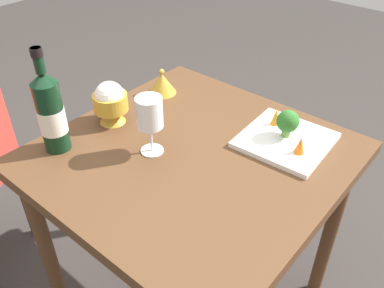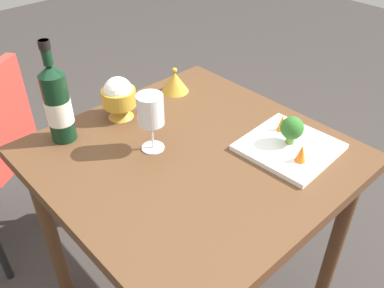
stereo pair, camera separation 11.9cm
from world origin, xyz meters
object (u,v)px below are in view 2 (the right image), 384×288
rice_bowl (119,97)px  carrot_garnish_left (301,153)px  rice_bowl_lid (175,82)px  carrot_garnish_right (282,122)px  wine_bottle (57,103)px  broccoli_floret (292,129)px  serving_plate (289,147)px  wine_glass (151,111)px

rice_bowl → carrot_garnish_left: 0.60m
rice_bowl_lid → carrot_garnish_right: rice_bowl_lid is taller
wine_bottle → rice_bowl: bearing=-94.5°
carrot_garnish_left → carrot_garnish_right: (0.13, -0.08, 0.00)m
rice_bowl → broccoli_floret: (-0.48, -0.27, -0.01)m
rice_bowl_lid → broccoli_floret: bearing=-177.0°
broccoli_floret → carrot_garnish_left: broccoli_floret is taller
rice_bowl → broccoli_floret: rice_bowl is taller
rice_bowl → serving_plate: bearing=-151.9°
rice_bowl → serving_plate: (-0.49, -0.26, -0.07)m
wine_bottle → carrot_garnish_left: size_ratio=5.98×
rice_bowl → broccoli_floret: size_ratio=1.65×
rice_bowl_lid → broccoli_floret: size_ratio=1.17×
broccoli_floret → wine_glass: bearing=48.1°
wine_glass → broccoli_floret: wine_glass is taller
broccoli_floret → carrot_garnish_left: bearing=145.1°
serving_plate → broccoli_floret: size_ratio=3.06×
rice_bowl_lid → carrot_garnish_left: rice_bowl_lid is taller
wine_bottle → rice_bowl_lid: size_ratio=3.15×
serving_plate → carrot_garnish_right: (0.06, -0.04, 0.04)m
rice_bowl_lid → carrot_garnish_left: bearing=177.5°
carrot_garnish_right → carrot_garnish_left: bearing=146.8°
wine_bottle → carrot_garnish_right: bearing=-131.1°
rice_bowl_lid → carrot_garnish_left: (-0.56, 0.02, 0.00)m
rice_bowl → carrot_garnish_right: size_ratio=2.56×
wine_glass → broccoli_floret: 0.41m
serving_plate → carrot_garnish_right: bearing=-34.7°
carrot_garnish_right → broccoli_floret: bearing=149.1°
wine_glass → serving_plate: wine_glass is taller
wine_glass → carrot_garnish_right: 0.41m
wine_glass → rice_bowl_lid: wine_glass is taller
wine_glass → broccoli_floret: (-0.27, -0.30, -0.06)m
wine_glass → carrot_garnish_right: bearing=-122.3°
carrot_garnish_left → rice_bowl_lid: bearing=-2.5°
rice_bowl_lid → serving_plate: rice_bowl_lid is taller
wine_glass → carrot_garnish_left: wine_glass is taller
wine_glass → carrot_garnish_right: wine_glass is taller
carrot_garnish_left → serving_plate: bearing=-31.6°
broccoli_floret → carrot_garnish_left: (-0.07, 0.05, -0.02)m
rice_bowl → wine_glass: bearing=171.4°
wine_bottle → carrot_garnish_right: size_ratio=5.69×
rice_bowl → rice_bowl_lid: 0.25m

